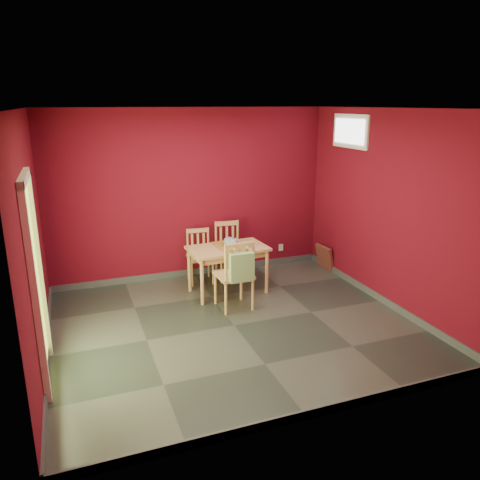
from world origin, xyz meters
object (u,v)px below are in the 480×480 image
object	(u,v)px
chair_near	(235,274)
picture_frame	(325,257)
tote_bag	(242,267)
chair_far_right	(229,250)
cat	(230,240)
chair_far_left	(200,255)
dining_table	(228,253)

from	to	relation	value
chair_near	picture_frame	size ratio (longest dim) A/B	2.36
tote_bag	picture_frame	bearing A→B (deg)	31.38
chair_far_right	picture_frame	xyz separation A→B (m)	(1.67, -0.21, -0.26)
chair_near	cat	world-z (taller)	chair_near
chair_far_left	cat	xyz separation A→B (m)	(0.31, -0.60, 0.38)
cat	chair_near	bearing A→B (deg)	-130.47
chair_near	tote_bag	bearing A→B (deg)	-88.08
chair_far_left	chair_far_right	size ratio (longest dim) A/B	0.92
cat	chair_far_right	bearing A→B (deg)	45.56
dining_table	picture_frame	world-z (taller)	dining_table
chair_far_left	chair_far_right	bearing A→B (deg)	-1.08
chair_far_right	cat	world-z (taller)	chair_far_right
chair_far_left	tote_bag	xyz separation A→B (m)	(0.17, -1.43, 0.25)
chair_far_left	cat	bearing A→B (deg)	-63.02
chair_near	cat	bearing A→B (deg)	76.61
tote_bag	cat	distance (m)	0.84
tote_bag	cat	world-z (taller)	tote_bag
dining_table	chair_far_left	xyz separation A→B (m)	(-0.26, 0.61, -0.19)
cat	picture_frame	size ratio (longest dim) A/B	0.92
chair_far_right	picture_frame	world-z (taller)	chair_far_right
chair_far_left	chair_near	distance (m)	1.21
chair_near	tote_bag	world-z (taller)	chair_near
tote_bag	cat	size ratio (longest dim) A/B	1.18
chair_far_right	cat	size ratio (longest dim) A/B	2.35
picture_frame	chair_far_right	bearing A→B (deg)	172.92
chair_far_left	picture_frame	distance (m)	2.18
chair_near	dining_table	bearing A→B (deg)	80.48
chair_near	picture_frame	bearing A→B (deg)	26.16
chair_far_left	picture_frame	xyz separation A→B (m)	(2.16, -0.22, -0.22)
tote_bag	cat	bearing A→B (deg)	80.81
tote_bag	chair_far_right	bearing A→B (deg)	77.33
dining_table	tote_bag	world-z (taller)	tote_bag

